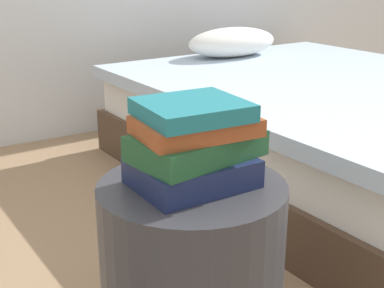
{
  "coord_description": "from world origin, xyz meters",
  "views": [
    {
      "loc": [
        -0.59,
        -0.96,
        0.97
      ],
      "look_at": [
        0.0,
        0.0,
        0.58
      ],
      "focal_mm": 50.09,
      "sensor_mm": 36.0,
      "label": 1
    }
  ],
  "objects_px": {
    "book_forest": "(196,145)",
    "book_teal": "(193,109)",
    "side_table": "(192,276)",
    "book_rust": "(196,126)",
    "bed": "(336,129)",
    "book_navy": "(190,172)"
  },
  "relations": [
    {
      "from": "book_navy",
      "to": "book_teal",
      "type": "distance_m",
      "value": 0.15
    },
    {
      "from": "side_table",
      "to": "book_forest",
      "type": "bearing_deg",
      "value": 10.99
    },
    {
      "from": "book_navy",
      "to": "bed",
      "type": "bearing_deg",
      "value": 29.18
    },
    {
      "from": "bed",
      "to": "book_teal",
      "type": "distance_m",
      "value": 1.46
    },
    {
      "from": "side_table",
      "to": "book_forest",
      "type": "distance_m",
      "value": 0.33
    },
    {
      "from": "book_rust",
      "to": "bed",
      "type": "bearing_deg",
      "value": 33.88
    },
    {
      "from": "side_table",
      "to": "book_forest",
      "type": "height_order",
      "value": "book_forest"
    },
    {
      "from": "book_rust",
      "to": "book_teal",
      "type": "xyz_separation_m",
      "value": [
        -0.0,
        0.01,
        0.04
      ]
    },
    {
      "from": "bed",
      "to": "book_rust",
      "type": "height_order",
      "value": "book_rust"
    },
    {
      "from": "book_forest",
      "to": "book_rust",
      "type": "height_order",
      "value": "book_rust"
    },
    {
      "from": "side_table",
      "to": "book_navy",
      "type": "bearing_deg",
      "value": -177.83
    },
    {
      "from": "bed",
      "to": "book_navy",
      "type": "xyz_separation_m",
      "value": [
        -1.22,
        -0.7,
        0.28
      ]
    },
    {
      "from": "book_navy",
      "to": "book_rust",
      "type": "xyz_separation_m",
      "value": [
        0.01,
        -0.01,
        0.11
      ]
    },
    {
      "from": "bed",
      "to": "side_table",
      "type": "height_order",
      "value": "bed"
    },
    {
      "from": "book_forest",
      "to": "bed",
      "type": "bearing_deg",
      "value": 21.88
    },
    {
      "from": "book_forest",
      "to": "book_navy",
      "type": "bearing_deg",
      "value": -179.55
    },
    {
      "from": "bed",
      "to": "book_teal",
      "type": "xyz_separation_m",
      "value": [
        -1.21,
        -0.69,
        0.43
      ]
    },
    {
      "from": "book_forest",
      "to": "book_teal",
      "type": "height_order",
      "value": "book_teal"
    },
    {
      "from": "side_table",
      "to": "book_rust",
      "type": "bearing_deg",
      "value": -43.05
    },
    {
      "from": "book_rust",
      "to": "book_teal",
      "type": "bearing_deg",
      "value": 105.89
    },
    {
      "from": "book_forest",
      "to": "book_teal",
      "type": "xyz_separation_m",
      "value": [
        -0.01,
        0.0,
        0.09
      ]
    },
    {
      "from": "side_table",
      "to": "book_forest",
      "type": "relative_size",
      "value": 1.71
    }
  ]
}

